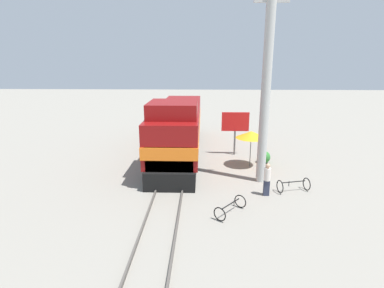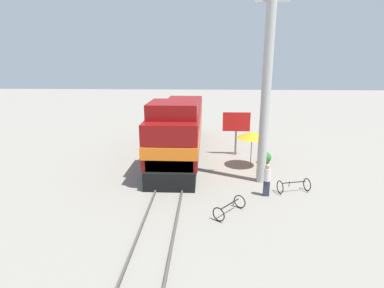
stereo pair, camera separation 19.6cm
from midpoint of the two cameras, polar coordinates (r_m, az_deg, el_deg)
name	(u,v)px [view 1 (the left image)]	position (r m, az deg, el deg)	size (l,w,h in m)	color
ground_plane	(174,174)	(18.80, -3.79, -5.80)	(120.00, 120.00, 0.00)	gray
rail_near	(162,173)	(18.85, -5.98, -5.54)	(0.08, 38.32, 0.15)	#4C4742
rail_far	(185,173)	(18.71, -1.60, -5.62)	(0.08, 38.32, 0.15)	#4C4742
locomotive	(179,129)	(22.35, -2.79, 2.86)	(3.10, 14.91, 4.49)	black
utility_pole	(266,85)	(16.96, 13.62, 10.88)	(1.80, 0.51, 11.07)	#B2B2AD
vendor_umbrella	(251,135)	(19.93, 10.95, 1.77)	(2.02, 2.02, 2.42)	#4C4C4C
billboard_sign	(235,124)	(22.35, 7.99, 3.80)	(2.01, 0.12, 3.22)	#595959
shrub_cluster	(264,157)	(21.30, 13.34, -2.44)	(0.83, 0.83, 0.83)	#2D722D
person_bystander	(267,178)	(16.04, 13.77, -6.35)	(0.34, 0.34, 1.76)	#2D3347
bicycle	(293,185)	(17.14, 18.44, -7.44)	(1.77, 1.10, 0.70)	black
bicycle_spare	(230,207)	(14.11, 6.93, -11.87)	(1.59, 1.75, 0.65)	black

